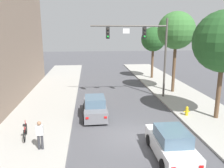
# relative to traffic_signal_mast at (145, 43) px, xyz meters

# --- Properties ---
(ground_plane) EXTENTS (120.00, 120.00, 0.00)m
(ground_plane) POSITION_rel_traffic_signal_mast_xyz_m (-2.54, -8.17, -5.37)
(ground_plane) COLOR #4C4C51
(sidewalk_left) EXTENTS (5.00, 60.00, 0.15)m
(sidewalk_left) POSITION_rel_traffic_signal_mast_xyz_m (-9.04, -8.17, -5.30)
(sidewalk_left) COLOR #A8A59E
(sidewalk_left) RESTS_ON ground
(traffic_signal_mast) EXTENTS (7.19, 0.38, 7.50)m
(traffic_signal_mast) POSITION_rel_traffic_signal_mast_xyz_m (0.00, 0.00, 0.00)
(traffic_signal_mast) COLOR #514C47
(traffic_signal_mast) RESTS_ON sidewalk_right
(car_lead_grey) EXTENTS (1.89, 4.27, 1.60)m
(car_lead_grey) POSITION_rel_traffic_signal_mast_xyz_m (-4.88, -4.34, -4.65)
(car_lead_grey) COLOR slate
(car_lead_grey) RESTS_ON ground
(car_following_white) EXTENTS (1.85, 4.25, 1.60)m
(car_following_white) POSITION_rel_traffic_signal_mast_xyz_m (-1.06, -10.65, -4.65)
(car_following_white) COLOR silver
(car_following_white) RESTS_ON ground
(pedestrian_sidewalk_left_walker) EXTENTS (0.36, 0.22, 1.64)m
(pedestrian_sidewalk_left_walker) POSITION_rel_traffic_signal_mast_xyz_m (-8.03, -9.41, -4.31)
(pedestrian_sidewalk_left_walker) COLOR #333338
(pedestrian_sidewalk_left_walker) RESTS_ON sidewalk_left
(bicycle_leaning) EXTENTS (0.34, 1.76, 0.98)m
(bicycle_leaning) POSITION_rel_traffic_signal_mast_xyz_m (-9.23, -7.91, -4.83)
(bicycle_leaning) COLOR black
(bicycle_leaning) RESTS_ON sidewalk_left
(fire_hydrant) EXTENTS (0.48, 0.24, 0.72)m
(fire_hydrant) POSITION_rel_traffic_signal_mast_xyz_m (2.17, -5.28, -4.86)
(fire_hydrant) COLOR gold
(fire_hydrant) RESTS_ON sidewalk_right
(street_tree_nearest) EXTENTS (4.35, 4.35, 7.83)m
(street_tree_nearest) POSITION_rel_traffic_signal_mast_xyz_m (4.18, -5.96, 0.42)
(street_tree_nearest) COLOR brown
(street_tree_nearest) RESTS_ON sidewalk_right
(street_tree_second) EXTENTS (3.79, 3.79, 8.30)m
(street_tree_second) POSITION_rel_traffic_signal_mast_xyz_m (3.64, 1.69, 1.14)
(street_tree_second) COLOR brown
(street_tree_second) RESTS_ON sidewalk_right
(street_tree_third) EXTENTS (3.23, 3.23, 6.85)m
(street_tree_third) POSITION_rel_traffic_signal_mast_xyz_m (3.41, 9.05, -0.02)
(street_tree_third) COLOR brown
(street_tree_third) RESTS_ON sidewalk_right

